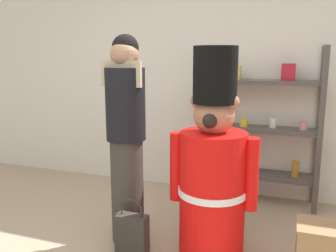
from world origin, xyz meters
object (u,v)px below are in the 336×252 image
object	(u,v)px
merchandise_shelf	(258,126)
teddy_bear_guard	(213,173)
person_shopper	(126,135)
shopping_bag	(132,235)
display_crate	(323,250)

from	to	relation	value
merchandise_shelf	teddy_bear_guard	world-z (taller)	merchandise_shelf
person_shopper	shopping_bag	xyz separation A→B (m)	(0.14, -0.23, -0.72)
merchandise_shelf	display_crate	world-z (taller)	merchandise_shelf
merchandise_shelf	shopping_bag	world-z (taller)	merchandise_shelf
merchandise_shelf	display_crate	distance (m)	1.49
merchandise_shelf	person_shopper	world-z (taller)	person_shopper
shopping_bag	merchandise_shelf	bearing A→B (deg)	61.71
shopping_bag	display_crate	world-z (taller)	shopping_bag
merchandise_shelf	teddy_bear_guard	xyz separation A→B (m)	(-0.21, -1.21, -0.15)
shopping_bag	display_crate	bearing A→B (deg)	9.36
merchandise_shelf	person_shopper	bearing A→B (deg)	-127.31
teddy_bear_guard	display_crate	xyz separation A→B (m)	(0.80, -0.01, -0.48)
person_shopper	merchandise_shelf	bearing A→B (deg)	52.69
person_shopper	shopping_bag	distance (m)	0.77
merchandise_shelf	shopping_bag	bearing A→B (deg)	-118.29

